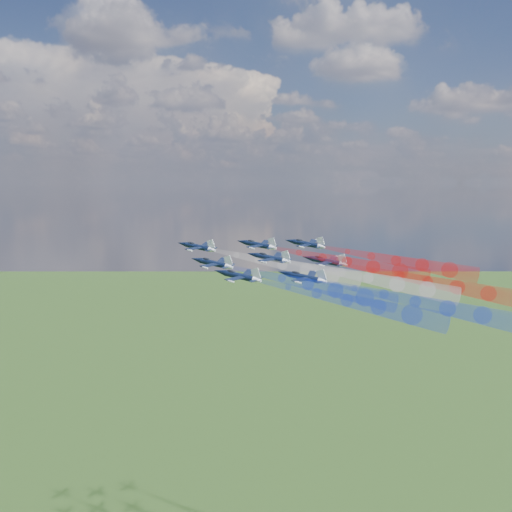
{
  "coord_description": "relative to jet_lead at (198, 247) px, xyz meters",
  "views": [
    {
      "loc": [
        -8.14,
        -168.18,
        145.81
      ],
      "look_at": [
        -7.35,
        -12.4,
        126.93
      ],
      "focal_mm": 42.35,
      "sensor_mm": 36.0,
      "label": 1
    }
  ],
  "objects": [
    {
      "name": "trail_lead",
      "position": [
        22.49,
        -13.74,
        -3.01
      ],
      "size": [
        37.6,
        25.84,
        9.53
      ],
      "primitive_type": null,
      "rotation": [
        0.11,
        -0.12,
        1.01
      ],
      "color": "white"
    },
    {
      "name": "trail_inner_right",
      "position": [
        39.03,
        -12.98,
        -2.51
      ],
      "size": [
        37.6,
        25.84,
        9.53
      ],
      "primitive_type": null,
      "rotation": [
        0.11,
        -0.12,
        1.01
      ],
      "color": "red"
    },
    {
      "name": "trail_center_third",
      "position": [
        42.03,
        -25.92,
        -4.59
      ],
      "size": [
        37.6,
        25.84,
        9.53
      ],
      "primitive_type": null,
      "rotation": [
        0.11,
        -0.12,
        1.01
      ],
      "color": "white"
    },
    {
      "name": "trail_outer_left",
      "position": [
        34.49,
        -42.13,
        -6.72
      ],
      "size": [
        37.6,
        25.84,
        9.53
      ],
      "primitive_type": null,
      "rotation": [
        0.11,
        -0.12,
        1.01
      ],
      "color": "blue"
    },
    {
      "name": "jet_outer_right",
      "position": [
        30.33,
        6.07,
        0.2
      ],
      "size": [
        16.83,
        16.2,
        6.17
      ],
      "primitive_type": null,
      "rotation": [
        0.11,
        -0.12,
        1.01
      ],
      "color": "black"
    },
    {
      "name": "jet_outer_left",
      "position": [
        12.01,
        -28.39,
        -3.71
      ],
      "size": [
        16.83,
        16.2,
        6.17
      ],
      "primitive_type": null,
      "rotation": [
        0.11,
        -0.12,
        1.01
      ],
      "color": "black"
    },
    {
      "name": "jet_center_third",
      "position": [
        19.54,
        -12.18,
        -1.58
      ],
      "size": [
        16.83,
        16.2,
        6.17
      ],
      "primitive_type": null,
      "rotation": [
        0.11,
        -0.12,
        1.01
      ],
      "color": "black"
    },
    {
      "name": "trail_inner_left",
      "position": [
        27.73,
        -28.38,
        -5.61
      ],
      "size": [
        37.6,
        25.84,
        9.53
      ],
      "primitive_type": null,
      "rotation": [
        0.11,
        -0.12,
        1.01
      ],
      "color": "blue"
    },
    {
      "name": "jet_lead",
      "position": [
        0.0,
        0.0,
        0.0
      ],
      "size": [
        16.83,
        16.2,
        6.17
      ],
      "primitive_type": null,
      "rotation": [
        0.11,
        -0.12,
        1.01
      ],
      "color": "black"
    },
    {
      "name": "trail_rear_right",
      "position": [
        56.66,
        -23.46,
        -5.76
      ],
      "size": [
        37.6,
        25.84,
        9.53
      ],
      "primitive_type": null,
      "rotation": [
        0.11,
        -0.12,
        1.01
      ],
      "color": "red"
    },
    {
      "name": "jet_inner_right",
      "position": [
        16.54,
        0.76,
        0.5
      ],
      "size": [
        16.83,
        16.2,
        6.17
      ],
      "primitive_type": null,
      "rotation": [
        0.11,
        -0.12,
        1.01
      ],
      "color": "black"
    },
    {
      "name": "jet_rear_right",
      "position": [
        34.17,
        -9.72,
        -2.75
      ],
      "size": [
        16.83,
        16.2,
        6.17
      ],
      "primitive_type": null,
      "rotation": [
        0.11,
        -0.12,
        1.01
      ],
      "color": "black"
    },
    {
      "name": "trail_outer_right",
      "position": [
        52.82,
        -7.67,
        -2.81
      ],
      "size": [
        37.6,
        25.84,
        9.53
      ],
      "primitive_type": null,
      "rotation": [
        0.11,
        -0.12,
        1.01
      ],
      "color": "red"
    },
    {
      "name": "jet_inner_left",
      "position": [
        5.24,
        -14.64,
        -2.6
      ],
      "size": [
        16.83,
        16.2,
        6.17
      ],
      "primitive_type": null,
      "rotation": [
        0.11,
        -0.12,
        1.01
      ],
      "color": "black"
    },
    {
      "name": "trail_rear_left",
      "position": [
        49.58,
        -38.82,
        -7.52
      ],
      "size": [
        37.6,
        25.84,
        9.53
      ],
      "primitive_type": null,
      "rotation": [
        0.11,
        -0.12,
        1.01
      ],
      "color": "blue"
    },
    {
      "name": "jet_rear_left",
      "position": [
        27.1,
        -25.08,
        -4.51
      ],
      "size": [
        16.83,
        16.2,
        6.17
      ],
      "primitive_type": null,
      "rotation": [
        0.11,
        -0.12,
        1.01
      ],
      "color": "black"
    }
  ]
}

